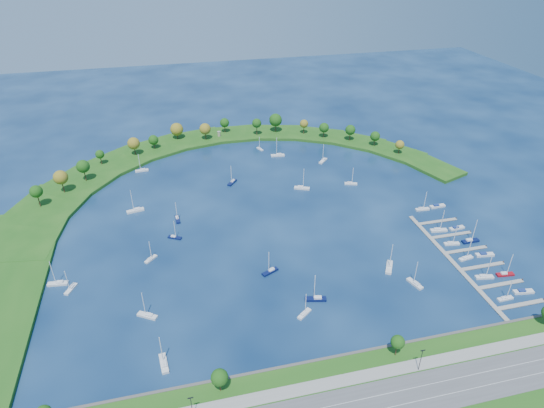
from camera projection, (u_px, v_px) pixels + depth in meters
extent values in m
plane|color=#071B3D|center=(265.00, 216.00, 253.77)|extent=(700.00, 700.00, 0.00)
cube|color=#474442|center=(327.00, 359.00, 168.00)|extent=(420.00, 1.20, 1.80)
cube|color=gray|center=(337.00, 382.00, 158.87)|extent=(420.00, 5.00, 0.12)
cube|color=silver|center=(346.00, 403.00, 151.76)|extent=(420.00, 0.15, 0.02)
cylinder|color=#382314|center=(220.00, 386.00, 154.53)|extent=(0.56, 0.56, 5.25)
sphere|color=#194411|center=(220.00, 378.00, 152.56)|extent=(6.00, 6.00, 6.00)
cylinder|color=#382314|center=(396.00, 350.00, 167.45)|extent=(0.56, 0.56, 5.60)
sphere|color=#194411|center=(398.00, 342.00, 165.46)|extent=(5.20, 5.20, 5.20)
cylinder|color=black|center=(192.00, 408.00, 144.65)|extent=(0.24, 0.24, 10.00)
cylinder|color=black|center=(421.00, 360.00, 160.65)|extent=(0.24, 0.24, 10.00)
cube|color=#1D5015|center=(22.00, 237.00, 234.40)|extent=(43.73, 48.72, 2.00)
cube|color=#1D5015|center=(48.00, 206.00, 260.75)|extent=(50.23, 54.30, 2.00)
cube|color=#1D5015|center=(81.00, 181.00, 286.18)|extent=(54.07, 56.09, 2.00)
cube|color=#1D5015|center=(117.00, 163.00, 309.23)|extent=(55.20, 54.07, 2.00)
cube|color=#1D5015|center=(155.00, 149.00, 328.56)|extent=(53.65, 48.47, 2.00)
cube|color=#1D5015|center=(195.00, 139.00, 343.05)|extent=(49.62, 39.75, 2.00)
cube|color=#1D5015|center=(234.00, 134.00, 351.85)|extent=(44.32, 29.96, 2.00)
cube|color=#1D5015|center=(274.00, 133.00, 354.47)|extent=(49.49, 38.05, 2.00)
cube|color=#1D5015|center=(313.00, 135.00, 350.75)|extent=(51.13, 44.12, 2.00)
cube|color=#1D5015|center=(353.00, 141.00, 340.90)|extent=(49.19, 47.96, 2.00)
cube|color=#1D5015|center=(392.00, 151.00, 325.50)|extent=(43.90, 49.49, 2.00)
cube|color=#1D5015|center=(429.00, 165.00, 305.43)|extent=(35.67, 48.74, 2.00)
cylinder|color=#382314|center=(39.00, 200.00, 256.16)|extent=(0.56, 0.56, 8.43)
sphere|color=#194411|center=(36.00, 191.00, 253.25)|extent=(7.06, 7.06, 7.06)
cylinder|color=#382314|center=(63.00, 186.00, 270.09)|extent=(0.56, 0.56, 8.40)
sphere|color=olive|center=(61.00, 177.00, 267.05)|extent=(8.43, 8.43, 8.43)
cylinder|color=#382314|center=(85.00, 175.00, 282.80)|extent=(0.56, 0.56, 8.31)
sphere|color=#194411|center=(83.00, 166.00, 279.82)|extent=(8.03, 8.03, 8.03)
cylinder|color=#382314|center=(101.00, 160.00, 303.13)|extent=(0.56, 0.56, 6.16)
sphere|color=#194411|center=(100.00, 154.00, 300.94)|extent=(5.77, 5.77, 5.77)
cylinder|color=#382314|center=(135.00, 150.00, 315.55)|extent=(0.56, 0.56, 6.99)
sphere|color=olive|center=(134.00, 143.00, 312.87)|extent=(8.39, 8.39, 8.39)
cylinder|color=#382314|center=(154.00, 145.00, 325.37)|extent=(0.56, 0.56, 5.15)
sphere|color=#194411|center=(153.00, 140.00, 323.31)|extent=(7.01, 7.01, 7.01)
cylinder|color=#382314|center=(177.00, 135.00, 340.61)|extent=(0.56, 0.56, 5.50)
sphere|color=olive|center=(177.00, 129.00, 338.20)|extent=(9.52, 9.52, 9.52)
cylinder|color=#382314|center=(206.00, 135.00, 338.84)|extent=(0.56, 0.56, 6.71)
sphere|color=olive|center=(205.00, 129.00, 336.24)|extent=(8.34, 8.34, 8.34)
cylinder|color=#382314|center=(225.00, 128.00, 350.61)|extent=(0.56, 0.56, 6.54)
sphere|color=#194411|center=(225.00, 123.00, 348.19)|extent=(7.05, 7.05, 7.05)
cylinder|color=#382314|center=(257.00, 130.00, 345.84)|extent=(0.56, 0.56, 8.13)
sphere|color=#194411|center=(257.00, 123.00, 343.02)|extent=(6.99, 6.99, 6.99)
cylinder|color=#382314|center=(276.00, 127.00, 351.47)|extent=(0.56, 0.56, 7.66)
sphere|color=#194411|center=(276.00, 120.00, 348.48)|extent=(9.77, 9.77, 9.77)
cylinder|color=#382314|center=(304.00, 130.00, 348.34)|extent=(0.56, 0.56, 6.86)
sphere|color=olive|center=(304.00, 124.00, 345.91)|extent=(6.36, 6.36, 6.36)
cylinder|color=#382314|center=(324.00, 133.00, 342.21)|extent=(0.56, 0.56, 6.37)
sphere|color=#194411|center=(324.00, 128.00, 339.81)|extent=(7.28, 7.28, 7.28)
cylinder|color=#382314|center=(350.00, 136.00, 337.10)|extent=(0.56, 0.56, 6.89)
sphere|color=#194411|center=(350.00, 130.00, 334.54)|extent=(7.48, 7.48, 7.48)
cylinder|color=#382314|center=(374.00, 142.00, 329.31)|extent=(0.56, 0.56, 5.93)
sphere|color=#194411|center=(375.00, 136.00, 327.05)|extent=(7.03, 7.03, 7.03)
cylinder|color=#382314|center=(399.00, 150.00, 317.52)|extent=(0.56, 0.56, 5.61)
sphere|color=olive|center=(400.00, 145.00, 315.42)|extent=(6.21, 6.21, 6.21)
cylinder|color=gray|center=(219.00, 134.00, 344.91)|extent=(2.20, 2.20, 3.58)
cylinder|color=gray|center=(219.00, 132.00, 343.91)|extent=(2.60, 2.60, 0.30)
cube|color=gray|center=(452.00, 261.00, 218.43)|extent=(2.20, 82.00, 0.40)
cube|color=gray|center=(522.00, 304.00, 193.39)|extent=(22.00, 2.00, 0.40)
cylinder|color=#382314|center=(544.00, 300.00, 195.44)|extent=(0.36, 0.36, 1.60)
cube|color=gray|center=(501.00, 284.00, 204.37)|extent=(22.00, 2.00, 0.40)
cylinder|color=#382314|center=(522.00, 280.00, 206.43)|extent=(0.36, 0.36, 1.60)
cube|color=gray|center=(483.00, 266.00, 215.36)|extent=(22.00, 2.00, 0.40)
cylinder|color=#382314|center=(503.00, 262.00, 217.41)|extent=(0.36, 0.36, 1.60)
cube|color=gray|center=(467.00, 250.00, 226.34)|extent=(22.00, 2.00, 0.40)
cylinder|color=#382314|center=(486.00, 246.00, 228.40)|extent=(0.36, 0.36, 1.60)
cube|color=gray|center=(452.00, 235.00, 237.33)|extent=(22.00, 2.00, 0.40)
cylinder|color=#382314|center=(470.00, 232.00, 239.38)|extent=(0.36, 0.36, 1.60)
cube|color=gray|center=(438.00, 221.00, 248.32)|extent=(22.00, 2.00, 0.40)
cylinder|color=#382314|center=(456.00, 218.00, 250.37)|extent=(0.36, 0.36, 1.60)
cube|color=silver|center=(58.00, 284.00, 204.42)|extent=(9.06, 3.49, 1.06)
cube|color=silver|center=(59.00, 282.00, 204.05)|extent=(3.27, 2.08, 0.74)
cylinder|color=silver|center=(53.00, 273.00, 201.00)|extent=(0.32, 0.32, 11.92)
cube|color=silver|center=(260.00, 149.00, 329.64)|extent=(4.16, 6.79, 0.79)
cube|color=silver|center=(260.00, 149.00, 328.83)|extent=(2.05, 2.62, 0.55)
cylinder|color=silver|center=(259.00, 143.00, 327.51)|extent=(0.32, 0.32, 8.87)
cube|color=silver|center=(278.00, 155.00, 319.99)|extent=(9.72, 3.73, 1.14)
cube|color=silver|center=(279.00, 154.00, 319.58)|extent=(3.51, 2.23, 0.80)
cylinder|color=silver|center=(277.00, 146.00, 316.31)|extent=(0.32, 0.32, 12.80)
cube|color=silver|center=(135.00, 211.00, 257.31)|extent=(9.93, 4.56, 1.15)
cube|color=silver|center=(137.00, 209.00, 257.15)|extent=(3.66, 2.52, 0.80)
cylinder|color=silver|center=(132.00, 200.00, 253.39)|extent=(0.32, 0.32, 12.94)
cube|color=silver|center=(164.00, 363.00, 166.87)|extent=(3.55, 9.31, 1.09)
cube|color=silver|center=(164.00, 364.00, 165.66)|extent=(2.13, 3.36, 0.76)
cylinder|color=silver|center=(161.00, 349.00, 164.00)|extent=(0.32, 0.32, 12.25)
cube|color=silver|center=(71.00, 289.00, 201.47)|extent=(5.18, 7.73, 0.91)
cube|color=silver|center=(72.00, 287.00, 201.71)|extent=(2.48, 3.03, 0.63)
cylinder|color=silver|center=(67.00, 280.00, 198.09)|extent=(0.32, 0.32, 10.20)
cube|color=silver|center=(304.00, 314.00, 188.47)|extent=(7.14, 6.10, 0.89)
cube|color=silver|center=(303.00, 314.00, 187.59)|extent=(2.93, 2.71, 0.62)
cylinder|color=silver|center=(306.00, 303.00, 186.06)|extent=(0.32, 0.32, 9.97)
cube|color=silver|center=(389.00, 267.00, 214.24)|extent=(7.26, 9.76, 1.17)
cube|color=silver|center=(390.00, 264.00, 214.52)|extent=(3.36, 3.90, 0.82)
cylinder|color=silver|center=(391.00, 256.00, 209.91)|extent=(0.32, 0.32, 13.12)
cube|color=silver|center=(142.00, 171.00, 300.11)|extent=(8.58, 2.82, 1.02)
cube|color=silver|center=(143.00, 169.00, 299.87)|extent=(3.05, 1.81, 0.71)
cylinder|color=silver|center=(139.00, 162.00, 296.73)|extent=(0.32, 0.32, 11.44)
cube|color=silver|center=(302.00, 188.00, 279.64)|extent=(9.71, 6.18, 1.13)
cube|color=silver|center=(300.00, 187.00, 279.28)|extent=(3.77, 3.01, 0.79)
cylinder|color=silver|center=(304.00, 178.00, 275.94)|extent=(0.32, 0.32, 12.74)
cube|color=#0A133F|center=(316.00, 299.00, 195.90)|extent=(9.59, 4.56, 1.11)
cube|color=silver|center=(318.00, 297.00, 195.42)|extent=(3.55, 2.48, 0.78)
cylinder|color=silver|center=(315.00, 287.00, 192.37)|extent=(0.32, 0.32, 12.48)
cube|color=silver|center=(323.00, 161.00, 312.50)|extent=(7.84, 8.11, 1.06)
cube|color=silver|center=(324.00, 159.00, 312.69)|extent=(3.37, 3.43, 0.74)
cylinder|color=silver|center=(323.00, 153.00, 308.63)|extent=(0.32, 0.32, 11.89)
cube|color=silver|center=(151.00, 259.00, 219.81)|extent=(6.34, 6.41, 0.85)
cube|color=silver|center=(150.00, 259.00, 218.92)|extent=(2.71, 2.73, 0.59)
cylinder|color=silver|center=(150.00, 250.00, 217.54)|extent=(0.32, 0.32, 9.51)
cube|color=silver|center=(415.00, 284.00, 204.48)|extent=(4.82, 8.70, 1.01)
cube|color=silver|center=(416.00, 283.00, 203.42)|extent=(2.47, 3.30, 0.70)
cylinder|color=silver|center=(416.00, 272.00, 201.78)|extent=(0.32, 0.32, 11.32)
cube|color=#0A133F|center=(232.00, 183.00, 285.95)|extent=(7.10, 8.11, 1.02)
cube|color=silver|center=(233.00, 181.00, 286.16)|extent=(3.14, 3.35, 0.71)
cylinder|color=silver|center=(231.00, 174.00, 282.21)|extent=(0.32, 0.32, 11.42)
cube|color=silver|center=(147.00, 316.00, 187.50)|extent=(8.62, 6.62, 1.04)
cube|color=silver|center=(149.00, 315.00, 186.81)|extent=(3.46, 3.04, 0.73)
cylinder|color=silver|center=(144.00, 304.00, 184.40)|extent=(0.32, 0.32, 11.67)
cube|color=#0A133F|center=(175.00, 238.00, 235.12)|extent=(7.31, 5.22, 0.87)
cube|color=silver|center=(173.00, 236.00, 234.90)|extent=(2.90, 2.45, 0.61)
cylinder|color=silver|center=(175.00, 229.00, 232.25)|extent=(0.32, 0.32, 9.75)
cube|color=silver|center=(351.00, 184.00, 284.75)|extent=(8.06, 4.54, 0.93)
cube|color=silver|center=(350.00, 182.00, 284.40)|extent=(3.06, 2.31, 0.65)
cylinder|color=silver|center=(353.00, 176.00, 281.75)|extent=(0.32, 0.32, 10.49)
cube|color=#0A133F|center=(270.00, 272.00, 211.60)|extent=(8.48, 5.61, 0.99)
cube|color=silver|center=(271.00, 270.00, 211.60)|extent=(3.31, 2.70, 0.70)
cylinder|color=silver|center=(269.00, 262.00, 208.10)|extent=(0.32, 0.32, 11.17)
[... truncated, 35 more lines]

